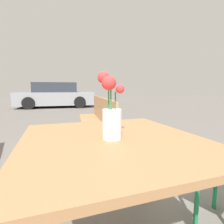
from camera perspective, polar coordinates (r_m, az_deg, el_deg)
name	(u,v)px	position (r m, az deg, el deg)	size (l,w,h in m)	color
table_front	(113,154)	(0.96, 0.17, -13.62)	(0.92, 0.98, 0.74)	#9E7047
flower_vase	(111,116)	(0.89, -0.24, -1.29)	(0.14, 0.14, 0.35)	silver
bench_near	(97,120)	(2.88, -4.85, -2.76)	(0.56, 1.97, 0.85)	tan
parked_car	(56,96)	(9.97, -17.85, 5.13)	(4.07, 2.06, 1.31)	gray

